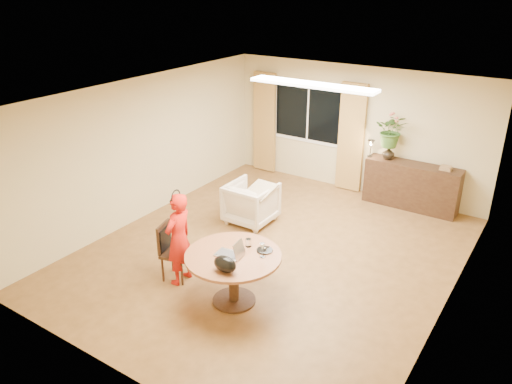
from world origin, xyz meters
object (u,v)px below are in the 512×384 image
sideboard (411,186)px  child (179,239)px  armchair (251,203)px  dining_table (233,265)px  dining_chair (176,252)px

sideboard → child: bearing=-114.6°
armchair → sideboard: bearing=-135.1°
dining_table → armchair: bearing=118.2°
dining_chair → child: (0.10, -0.03, 0.27)m
armchair → sideboard: 3.18m
dining_chair → sideboard: bearing=49.0°
armchair → sideboard: sideboard is taller
child → sideboard: size_ratio=0.79×
dining_table → dining_chair: bearing=179.2°
child → sideboard: 4.89m
child → armchair: child is taller
dining_table → child: size_ratio=0.93×
dining_chair → armchair: size_ratio=1.06×
armchair → sideboard: size_ratio=0.47×
dining_table → sideboard: sideboard is taller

